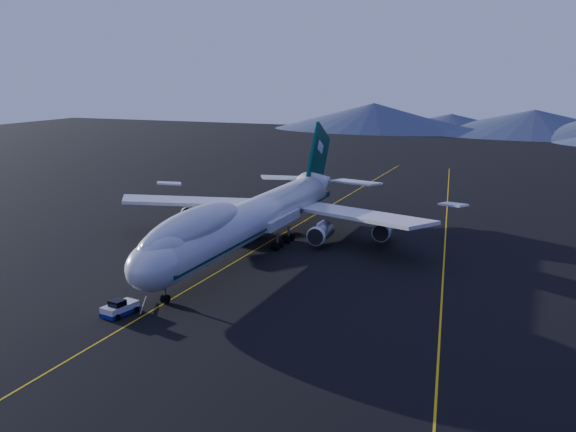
% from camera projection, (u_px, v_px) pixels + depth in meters
% --- Properties ---
extents(ground, '(500.00, 500.00, 0.00)m').
position_uv_depth(ground, '(253.00, 251.00, 107.18)').
color(ground, black).
rests_on(ground, ground).
extents(taxiway_line_main, '(0.25, 220.00, 0.01)m').
position_uv_depth(taxiway_line_main, '(253.00, 251.00, 107.18)').
color(taxiway_line_main, gold).
rests_on(taxiway_line_main, ground).
extents(taxiway_line_side, '(28.08, 198.09, 0.01)m').
position_uv_depth(taxiway_line_side, '(444.00, 255.00, 105.11)').
color(taxiway_line_side, gold).
rests_on(taxiway_line_side, ground).
extents(boeing_747, '(59.62, 72.43, 19.37)m').
position_uv_depth(boeing_747, '(253.00, 217.00, 105.94)').
color(boeing_747, silver).
rests_on(boeing_747, ground).
extents(pushback_tug, '(3.35, 5.05, 2.05)m').
position_uv_depth(pushback_tug, '(120.00, 309.00, 79.17)').
color(pushback_tug, silver).
rests_on(pushback_tug, ground).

